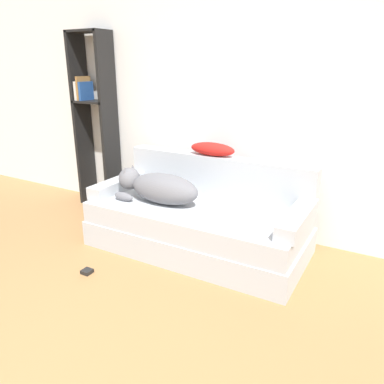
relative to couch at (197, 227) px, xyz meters
name	(u,v)px	position (x,y,z in m)	size (l,w,h in m)	color
wall_back	(224,88)	(-0.07, 0.63, 1.15)	(7.66, 0.06, 2.70)	white
couch	(197,227)	(0.00, 0.00, 0.00)	(1.86, 0.90, 0.41)	#B2B7BC
couch_backrest	(217,175)	(0.00, 0.38, 0.38)	(1.82, 0.15, 0.35)	#B2B7BC
couch_arm_left	(119,184)	(-0.86, -0.01, 0.26)	(0.15, 0.71, 0.11)	#B2B7BC
couch_arm_right	(298,219)	(0.86, -0.01, 0.26)	(0.15, 0.71, 0.11)	#B2B7BC
dog	(158,187)	(-0.34, -0.09, 0.34)	(0.80, 0.31, 0.29)	slate
laptop	(220,215)	(0.27, -0.12, 0.22)	(0.35, 0.23, 0.02)	#B7B7BC
throw_pillow	(212,149)	(-0.05, 0.38, 0.62)	(0.44, 0.15, 0.12)	red
bookshelf	(94,114)	(-1.54, 0.45, 0.84)	(0.44, 0.26, 1.89)	black
power_adapter	(87,271)	(-0.55, -0.80, -0.19)	(0.08, 0.08, 0.03)	black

